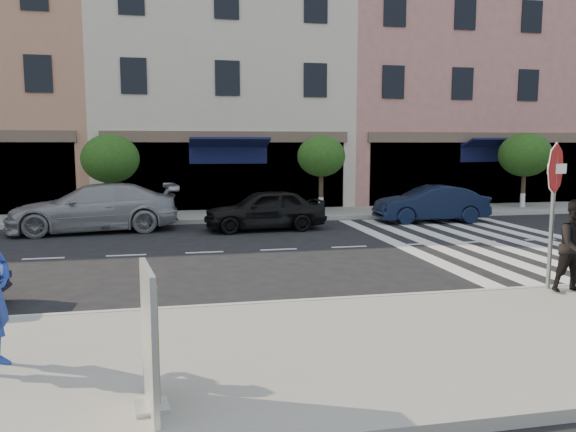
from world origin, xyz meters
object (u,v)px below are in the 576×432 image
object	(u,v)px
car_far_left	(94,208)
car_far_mid	(265,209)
poster_board	(150,341)
car_far_right	(431,204)
stop_sign	(555,184)

from	to	relation	value
car_far_left	car_far_mid	xyz separation A→B (m)	(5.53, -0.79, -0.10)
poster_board	car_far_right	size ratio (longest dim) A/B	0.37
poster_board	car_far_mid	distance (m)	13.13
car_far_left	car_far_right	world-z (taller)	car_far_left
poster_board	stop_sign	bearing A→B (deg)	17.39
poster_board	car_far_mid	size ratio (longest dim) A/B	0.37
stop_sign	car_far_mid	bearing A→B (deg)	96.60
poster_board	car_far_left	world-z (taller)	poster_board
poster_board	car_far_right	bearing A→B (deg)	46.05
stop_sign	car_far_right	xyz separation A→B (m)	(2.41, 9.94, -1.45)
car_far_mid	car_far_right	bearing A→B (deg)	92.28
car_far_left	car_far_mid	bearing A→B (deg)	75.54
car_far_mid	car_far_right	distance (m)	6.33
stop_sign	car_far_right	bearing A→B (deg)	60.22
stop_sign	poster_board	bearing A→B (deg)	-170.26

